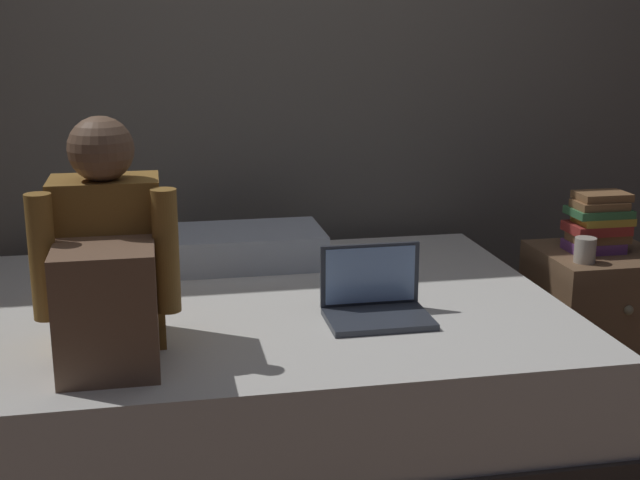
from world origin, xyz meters
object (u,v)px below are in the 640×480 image
(nightstand, at_px, (595,321))
(mug, at_px, (585,250))
(person_sitting, at_px, (107,267))
(pillow, at_px, (249,247))
(bed, at_px, (260,369))
(book_stack, at_px, (598,223))
(laptop, at_px, (375,301))

(nightstand, distance_m, mug, 0.37)
(person_sitting, xyz_separation_m, pillow, (0.48, 0.82, -0.19))
(bed, xyz_separation_m, pillow, (0.02, 0.45, 0.31))
(nightstand, height_order, person_sitting, person_sitting)
(bed, relative_size, person_sitting, 3.05)
(person_sitting, height_order, book_stack, person_sitting)
(person_sitting, bearing_deg, book_stack, 16.36)
(book_stack, bearing_deg, pillow, 166.28)
(pillow, height_order, book_stack, book_stack)
(laptop, distance_m, pillow, 0.76)
(bed, relative_size, mug, 22.22)
(laptop, relative_size, book_stack, 1.44)
(book_stack, bearing_deg, bed, -173.79)
(bed, distance_m, pillow, 0.55)
(person_sitting, relative_size, mug, 7.28)
(person_sitting, relative_size, pillow, 1.17)
(bed, bearing_deg, pillow, 87.70)
(bed, height_order, nightstand, nightstand)
(nightstand, bearing_deg, mug, -137.31)
(bed, distance_m, person_sitting, 0.77)
(pillow, xyz_separation_m, book_stack, (1.27, -0.31, 0.11))
(mug, bearing_deg, nightstand, 42.69)
(nightstand, xyz_separation_m, mug, (-0.13, -0.12, 0.32))
(nightstand, relative_size, book_stack, 2.49)
(bed, relative_size, nightstand, 3.62)
(bed, relative_size, laptop, 6.25)
(nightstand, distance_m, pillow, 1.35)
(nightstand, relative_size, laptop, 1.73)
(laptop, relative_size, pillow, 0.57)
(mug, bearing_deg, bed, -179.57)
(person_sitting, relative_size, book_stack, 2.95)
(pillow, height_order, mug, mug)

